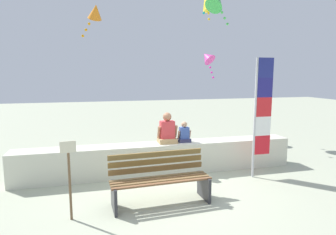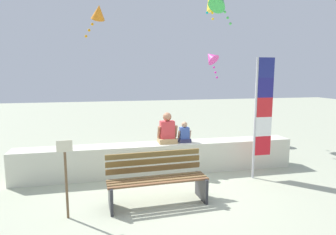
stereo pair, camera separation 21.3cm
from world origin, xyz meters
name	(u,v)px [view 1 (the left image)]	position (x,y,z in m)	size (l,w,h in m)	color
ground_plane	(172,190)	(0.00, 0.00, 0.00)	(40.00, 40.00, 0.00)	#AAB095
seawall_ledge	(160,158)	(0.00, 1.05, 0.35)	(6.44, 0.56, 0.71)	beige
park_bench	(160,180)	(-0.36, -0.49, 0.42)	(1.80, 0.69, 0.88)	brown
person_adult	(167,131)	(0.18, 1.07, 0.99)	(0.47, 0.34, 0.72)	tan
person_child	(184,134)	(0.59, 1.07, 0.90)	(0.32, 0.23, 0.49)	#2F3054
flag_banner	(261,111)	(2.10, 0.27, 1.49)	(0.42, 0.05, 2.65)	#B7B7BC
kite_green	(217,1)	(2.31, 3.31, 4.51)	(0.92, 0.88, 1.13)	green
kite_magenta	(207,57)	(2.50, 4.44, 2.89)	(0.72, 0.71, 1.04)	#DB3D9E
kite_orange	(95,12)	(-1.31, 3.87, 4.11)	(0.70, 0.65, 1.04)	orange
kite_yellow	(208,1)	(2.46, 4.39, 4.77)	(0.93, 0.87, 0.95)	yellow
sign_post	(69,174)	(-1.86, -0.76, 0.76)	(0.24, 0.05, 1.28)	brown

